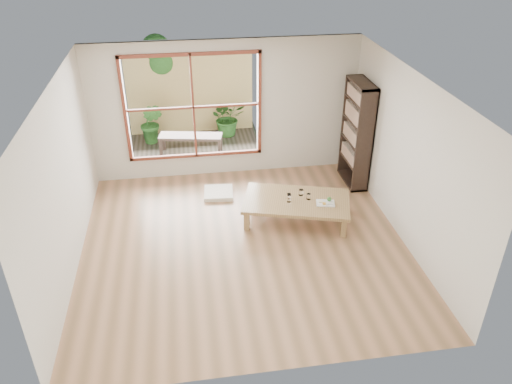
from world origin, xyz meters
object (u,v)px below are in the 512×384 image
bookshelf (357,134)px  food_tray (326,202)px  low_table (297,202)px  garden_bench (191,138)px

bookshelf → food_tray: bearing=-124.4°
food_tray → bookshelf: bearing=67.4°
bookshelf → low_table: bearing=-139.9°
low_table → food_tray: bearing=-5.9°
low_table → bookshelf: (1.36, 1.15, 0.65)m
low_table → garden_bench: size_ratio=1.43×
bookshelf → food_tray: size_ratio=5.87×
low_table → garden_bench: 3.24m
food_tray → low_table: bearing=170.0°
food_tray → garden_bench: (-2.09, 2.98, -0.02)m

